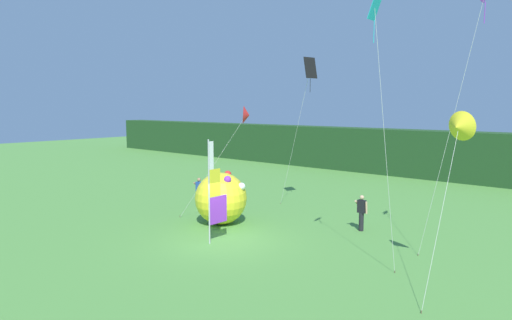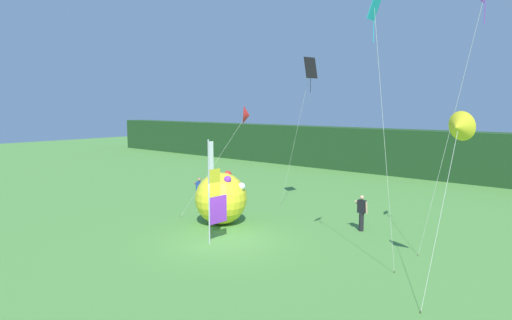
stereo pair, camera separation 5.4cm
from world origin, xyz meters
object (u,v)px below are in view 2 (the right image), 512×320
(person_mid_field, at_px, (362,212))
(kite_yellow_delta_0, at_px, (459,127))
(inflatable_balloon, at_px, (221,198))
(kite_cyan_diamond_4, at_px, (376,29))
(person_near_banner, at_px, (199,192))
(kite_red_delta_1, at_px, (246,115))
(kite_black_diamond_3, at_px, (310,73))
(kite_purple_diamond_2, at_px, (480,12))
(banner_flag, at_px, (214,193))

(person_mid_field, distance_m, kite_yellow_delta_0, 7.65)
(inflatable_balloon, distance_m, kite_cyan_diamond_4, 10.85)
(person_mid_field, bearing_deg, kite_cyan_diamond_4, -59.34)
(person_near_banner, height_order, kite_red_delta_1, kite_red_delta_1)
(kite_yellow_delta_0, bearing_deg, kite_black_diamond_3, 149.03)
(kite_yellow_delta_0, bearing_deg, kite_purple_diamond_2, 95.21)
(kite_red_delta_1, bearing_deg, person_mid_field, 18.30)
(inflatable_balloon, xyz_separation_m, kite_cyan_diamond_4, (8.38, -1.31, 6.76))
(person_near_banner, distance_m, kite_cyan_diamond_4, 13.75)
(inflatable_balloon, relative_size, kite_red_delta_1, 0.44)
(inflatable_balloon, distance_m, kite_red_delta_1, 4.22)
(person_mid_field, relative_size, inflatable_balloon, 0.66)
(kite_purple_diamond_2, height_order, kite_black_diamond_3, kite_purple_diamond_2)
(kite_yellow_delta_0, relative_size, kite_purple_diamond_2, 0.56)
(kite_yellow_delta_0, relative_size, kite_cyan_diamond_4, 0.61)
(inflatable_balloon, bearing_deg, banner_flag, -49.62)
(kite_yellow_delta_0, bearing_deg, banner_flag, -169.42)
(person_near_banner, relative_size, person_mid_field, 1.06)
(person_mid_field, bearing_deg, kite_red_delta_1, -161.70)
(person_near_banner, distance_m, kite_yellow_delta_0, 14.60)
(person_mid_field, distance_m, kite_purple_diamond_2, 9.39)
(inflatable_balloon, distance_m, kite_black_diamond_3, 8.01)
(banner_flag, distance_m, person_mid_field, 6.80)
(person_near_banner, height_order, kite_yellow_delta_0, kite_yellow_delta_0)
(banner_flag, relative_size, inflatable_balloon, 1.72)
(kite_yellow_delta_0, bearing_deg, person_near_banner, 172.10)
(kite_yellow_delta_0, relative_size, kite_black_diamond_3, 0.67)
(banner_flag, distance_m, kite_cyan_diamond_4, 8.85)
(person_near_banner, xyz_separation_m, person_mid_field, (8.73, 1.95, -0.05))
(banner_flag, relative_size, kite_purple_diamond_2, 0.44)
(person_near_banner, relative_size, inflatable_balloon, 0.69)
(kite_red_delta_1, height_order, kite_cyan_diamond_4, kite_cyan_diamond_4)
(kite_yellow_delta_0, xyz_separation_m, kite_purple_diamond_2, (-0.21, 2.30, 3.70))
(person_mid_field, xyz_separation_m, kite_cyan_diamond_4, (2.75, -4.63, 7.13))
(person_mid_field, bearing_deg, kite_black_diamond_3, 157.85)
(kite_cyan_diamond_4, bearing_deg, kite_yellow_delta_0, 17.30)
(kite_red_delta_1, relative_size, kite_purple_diamond_2, 0.58)
(person_mid_field, height_order, kite_cyan_diamond_4, kite_cyan_diamond_4)
(banner_flag, relative_size, kite_red_delta_1, 0.76)
(banner_flag, bearing_deg, kite_red_delta_1, 113.78)
(kite_cyan_diamond_4, bearing_deg, banner_flag, -172.00)
(banner_flag, distance_m, kite_purple_diamond_2, 11.63)
(inflatable_balloon, xyz_separation_m, kite_red_delta_1, (0.24, 1.53, 3.92))
(kite_cyan_diamond_4, bearing_deg, person_near_banner, 166.87)
(person_mid_field, distance_m, kite_red_delta_1, 7.13)
(person_near_banner, xyz_separation_m, kite_red_delta_1, (3.33, 0.17, 4.24))
(person_mid_field, relative_size, kite_cyan_diamond_4, 0.18)
(person_mid_field, height_order, kite_red_delta_1, kite_red_delta_1)
(banner_flag, bearing_deg, person_mid_field, 55.94)
(kite_black_diamond_3, bearing_deg, kite_purple_diamond_2, -19.78)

